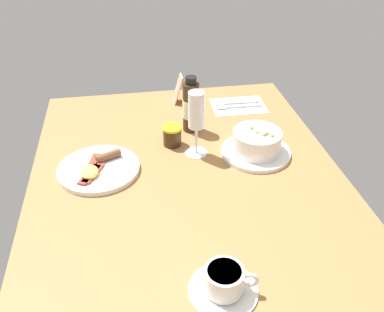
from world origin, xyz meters
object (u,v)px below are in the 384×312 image
at_px(menu_card, 182,89).
at_px(cutlery_setting, 237,105).
at_px(sauce_bottle_brown, 191,106).
at_px(breakfast_plate, 98,169).
at_px(coffee_cup, 224,282).
at_px(porridge_bowl, 256,143).
at_px(wine_glass, 196,114).
at_px(jam_jar, 172,135).

bearing_deg(menu_card, cutlery_setting, -109.41).
bearing_deg(sauce_bottle_brown, breakfast_plate, 122.76).
relative_size(coffee_cup, menu_card, 1.38).
distance_m(porridge_bowl, sauce_bottle_brown, 0.24).
xyz_separation_m(wine_glass, sauce_bottle_brown, (0.14, -0.01, -0.05)).
relative_size(jam_jar, sauce_bottle_brown, 0.34).
bearing_deg(breakfast_plate, wine_glass, -80.23).
relative_size(cutlery_setting, jam_jar, 3.04).
xyz_separation_m(jam_jar, breakfast_plate, (-0.11, 0.22, -0.02)).
height_order(breakfast_plate, menu_card, menu_card).
height_order(porridge_bowl, cutlery_setting, porridge_bowl).
height_order(cutlery_setting, menu_card, menu_card).
height_order(cutlery_setting, breakfast_plate, breakfast_plate).
distance_m(porridge_bowl, menu_card, 0.40).
bearing_deg(sauce_bottle_brown, cutlery_setting, -54.67).
distance_m(coffee_cup, sauce_bottle_brown, 0.63).
relative_size(jam_jar, breakfast_plate, 0.28).
relative_size(cutlery_setting, coffee_cup, 1.37).
relative_size(wine_glass, breakfast_plate, 0.87).
distance_m(coffee_cup, breakfast_plate, 0.51).
bearing_deg(sauce_bottle_brown, coffee_cup, 176.54).
bearing_deg(jam_jar, cutlery_setting, -50.51).
bearing_deg(breakfast_plate, jam_jar, -64.06).
distance_m(wine_glass, sauce_bottle_brown, 0.14).
relative_size(wine_glass, menu_card, 1.95).
bearing_deg(porridge_bowl, jam_jar, 68.51).
height_order(coffee_cup, sauce_bottle_brown, sauce_bottle_brown).
relative_size(porridge_bowl, coffee_cup, 1.46).
bearing_deg(wine_glass, cutlery_setting, -35.82).
height_order(wine_glass, jam_jar, wine_glass).
height_order(coffee_cup, wine_glass, wine_glass).
relative_size(coffee_cup, breakfast_plate, 0.62).
height_order(porridge_bowl, coffee_cup, porridge_bowl).
height_order(sauce_bottle_brown, menu_card, sauce_bottle_brown).
height_order(coffee_cup, jam_jar, jam_jar).
distance_m(sauce_bottle_brown, breakfast_plate, 0.35).
xyz_separation_m(cutlery_setting, jam_jar, (-0.21, 0.26, 0.03)).
height_order(wine_glass, breakfast_plate, wine_glass).
distance_m(cutlery_setting, coffee_cup, 0.79).
relative_size(porridge_bowl, jam_jar, 3.24).
distance_m(wine_glass, breakfast_plate, 0.31).
xyz_separation_m(porridge_bowl, coffee_cup, (-0.46, 0.20, -0.01)).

